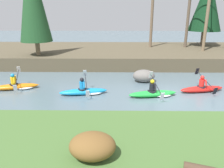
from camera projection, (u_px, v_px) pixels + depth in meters
name	position (u px, v px, depth m)	size (l,w,h in m)	color
ground_plane	(180.00, 99.00, 11.83)	(90.00, 90.00, 0.00)	slate
riverbank_far	(151.00, 54.00, 21.55)	(44.00, 9.79, 1.08)	brown
conifer_tree_left	(207.00, 3.00, 21.87)	(3.25, 3.25, 7.04)	brown
bare_tree_upstream	(152.00, 13.00, 21.50)	(3.91, 3.87, 7.13)	brown
bare_tree_mid_upstream	(189.00, 13.00, 21.39)	(3.87, 3.83, 7.05)	brown
bare_tree_mid_downstream	(207.00, 17.00, 19.36)	(3.53, 3.48, 6.39)	#7A664C
shrub_clump_nearest	(92.00, 146.00, 5.69)	(1.23, 1.03, 0.67)	brown
kayaker_lead	(202.00, 88.00, 12.89)	(2.79, 2.06, 1.20)	red
kayaker_middle	(155.00, 93.00, 12.17)	(2.79, 2.06, 1.20)	green
kayaker_trailing	(85.00, 91.00, 12.50)	(2.79, 2.06, 1.20)	#1993D6
kayaker_far_back	(17.00, 86.00, 13.33)	(2.77, 2.04, 1.20)	orange
boulder_midstream	(144.00, 76.00, 14.70)	(1.47, 1.15, 0.83)	slate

